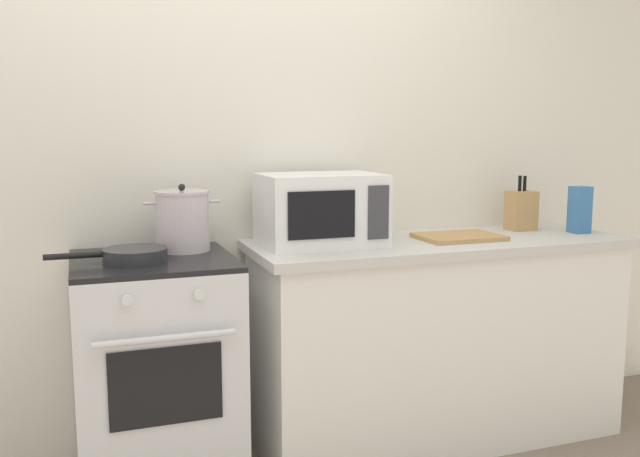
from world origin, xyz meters
TOP-DOWN VIEW (x-y plane):
  - back_wall at (0.30, 0.97)m, footprint 4.40×0.10m
  - lower_cabinet_right at (0.90, 0.62)m, footprint 1.64×0.56m
  - countertop_right at (0.90, 0.62)m, footprint 1.70×0.60m
  - stove at (-0.35, 0.60)m, footprint 0.60×0.64m
  - stock_pot at (-0.22, 0.72)m, footprint 0.30×0.22m
  - frying_pan at (-0.42, 0.55)m, footprint 0.44×0.24m
  - microwave at (0.36, 0.68)m, footprint 0.50×0.37m
  - cutting_board at (0.99, 0.60)m, footprint 0.36×0.26m
  - knife_block at (1.41, 0.74)m, footprint 0.13×0.10m
  - pasta_box at (1.61, 0.57)m, footprint 0.08×0.08m

SIDE VIEW (x-z plane):
  - lower_cabinet_right at x=0.90m, z-range 0.00..0.88m
  - stove at x=-0.35m, z-range 0.00..0.92m
  - countertop_right at x=0.90m, z-range 0.88..0.92m
  - cutting_board at x=0.99m, z-range 0.92..0.94m
  - frying_pan at x=-0.42m, z-range 0.92..0.97m
  - knife_block at x=1.41m, z-range 0.88..1.15m
  - pasta_box at x=1.61m, z-range 0.92..1.14m
  - stock_pot at x=-0.22m, z-range 0.91..1.18m
  - microwave at x=0.36m, z-range 0.92..1.22m
  - back_wall at x=0.30m, z-range 0.00..2.50m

